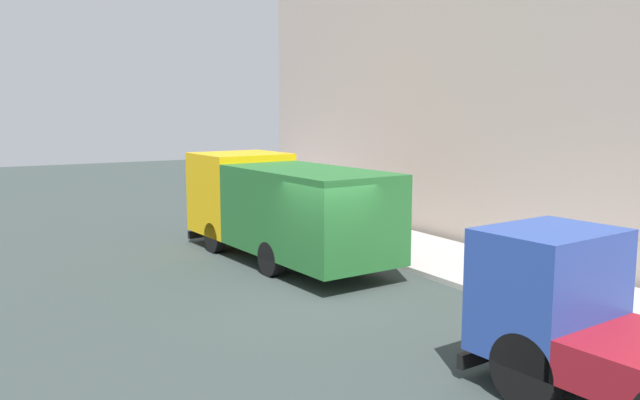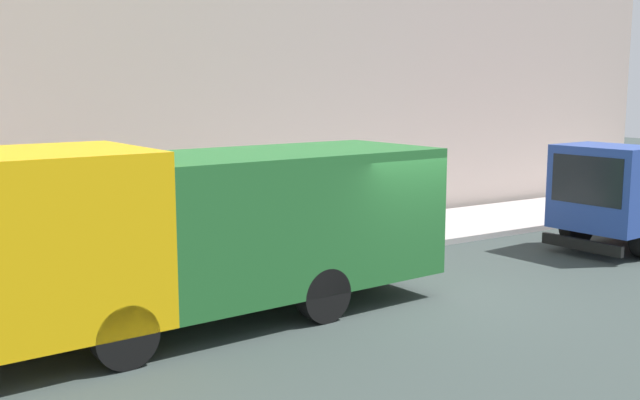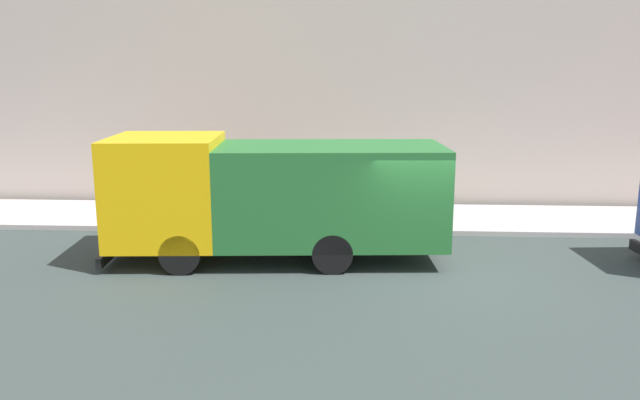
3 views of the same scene
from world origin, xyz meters
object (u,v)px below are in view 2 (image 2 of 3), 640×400
object	(u,v)px
pedestrian_walking	(170,225)
pedestrian_standing	(58,222)
small_flatbed_truck	(629,199)
large_utility_truck	(215,224)

from	to	relation	value
pedestrian_walking	pedestrian_standing	xyz separation A→B (m)	(1.31, 1.86, 0.04)
pedestrian_walking	small_flatbed_truck	bearing A→B (deg)	-95.69
small_flatbed_truck	pedestrian_walking	bearing A→B (deg)	65.88
pedestrian_standing	pedestrian_walking	bearing A→B (deg)	162.48
large_utility_truck	pedestrian_standing	distance (m)	4.80
pedestrian_walking	large_utility_truck	bearing A→B (deg)	-174.82
pedestrian_walking	pedestrian_standing	size ratio (longest dim) A/B	0.97
small_flatbed_truck	pedestrian_standing	distance (m)	12.66
pedestrian_walking	pedestrian_standing	bearing A→B (deg)	68.50
small_flatbed_truck	pedestrian_standing	xyz separation A→B (m)	(4.76, 11.73, -0.13)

